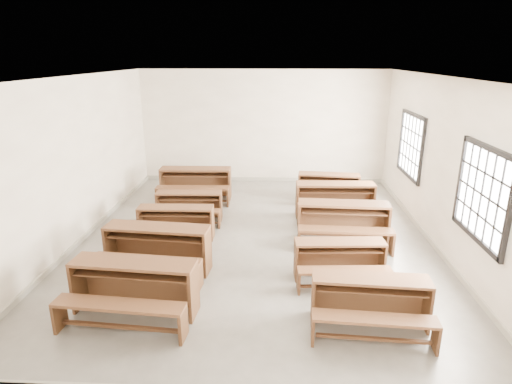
{
  "coord_description": "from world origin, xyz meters",
  "views": [
    {
      "loc": [
        0.4,
        -7.98,
        3.57
      ],
      "look_at": [
        0.0,
        0.0,
        1.0
      ],
      "focal_mm": 30.0,
      "sensor_mm": 36.0,
      "label": 1
    }
  ],
  "objects_px": {
    "desk_set_0": "(133,285)",
    "desk_set_5": "(370,299)",
    "desk_set_1": "(157,246)",
    "desk_set_7": "(343,220)",
    "desk_set_4": "(196,181)",
    "desk_set_8": "(335,198)",
    "desk_set_3": "(189,204)",
    "desk_set_2": "(176,221)",
    "desk_set_9": "(329,185)",
    "desk_set_6": "(340,258)"
  },
  "relations": [
    {
      "from": "desk_set_0",
      "to": "desk_set_5",
      "type": "distance_m",
      "value": 3.31
    },
    {
      "from": "desk_set_1",
      "to": "desk_set_7",
      "type": "relative_size",
      "value": 1.03
    },
    {
      "from": "desk_set_0",
      "to": "desk_set_5",
      "type": "relative_size",
      "value": 1.13
    },
    {
      "from": "desk_set_4",
      "to": "desk_set_8",
      "type": "distance_m",
      "value": 3.61
    },
    {
      "from": "desk_set_1",
      "to": "desk_set_8",
      "type": "bearing_deg",
      "value": 44.47
    },
    {
      "from": "desk_set_4",
      "to": "desk_set_3",
      "type": "bearing_deg",
      "value": -86.59
    },
    {
      "from": "desk_set_2",
      "to": "desk_set_5",
      "type": "relative_size",
      "value": 0.93
    },
    {
      "from": "desk_set_0",
      "to": "desk_set_3",
      "type": "distance_m",
      "value": 3.67
    },
    {
      "from": "desk_set_1",
      "to": "desk_set_5",
      "type": "bearing_deg",
      "value": -17.79
    },
    {
      "from": "desk_set_9",
      "to": "desk_set_1",
      "type": "bearing_deg",
      "value": -124.86
    },
    {
      "from": "desk_set_5",
      "to": "desk_set_6",
      "type": "xyz_separation_m",
      "value": [
        -0.23,
        1.29,
        -0.03
      ]
    },
    {
      "from": "desk_set_2",
      "to": "desk_set_6",
      "type": "xyz_separation_m",
      "value": [
        3.07,
        -1.47,
        -0.01
      ]
    },
    {
      "from": "desk_set_2",
      "to": "desk_set_8",
      "type": "bearing_deg",
      "value": 21.42
    },
    {
      "from": "desk_set_1",
      "to": "desk_set_9",
      "type": "relative_size",
      "value": 1.15
    },
    {
      "from": "desk_set_3",
      "to": "desk_set_7",
      "type": "height_order",
      "value": "desk_set_7"
    },
    {
      "from": "desk_set_7",
      "to": "desk_set_5",
      "type": "bearing_deg",
      "value": -88.36
    },
    {
      "from": "desk_set_3",
      "to": "desk_set_6",
      "type": "height_order",
      "value": "desk_set_6"
    },
    {
      "from": "desk_set_5",
      "to": "desk_set_0",
      "type": "bearing_deg",
      "value": -178.53
    },
    {
      "from": "desk_set_7",
      "to": "desk_set_8",
      "type": "xyz_separation_m",
      "value": [
        0.01,
        1.35,
        -0.0
      ]
    },
    {
      "from": "desk_set_9",
      "to": "desk_set_5",
      "type": "bearing_deg",
      "value": -84.78
    },
    {
      "from": "desk_set_3",
      "to": "desk_set_1",
      "type": "bearing_deg",
      "value": -94.39
    },
    {
      "from": "desk_set_0",
      "to": "desk_set_5",
      "type": "bearing_deg",
      "value": 2.52
    },
    {
      "from": "desk_set_0",
      "to": "desk_set_3",
      "type": "xyz_separation_m",
      "value": [
        0.06,
        3.67,
        -0.08
      ]
    },
    {
      "from": "desk_set_4",
      "to": "desk_set_6",
      "type": "relative_size",
      "value": 1.2
    },
    {
      "from": "desk_set_1",
      "to": "desk_set_2",
      "type": "bearing_deg",
      "value": 94.79
    },
    {
      "from": "desk_set_8",
      "to": "desk_set_9",
      "type": "xyz_separation_m",
      "value": [
        -0.02,
        1.19,
        -0.06
      ]
    },
    {
      "from": "desk_set_1",
      "to": "desk_set_9",
      "type": "bearing_deg",
      "value": 54.82
    },
    {
      "from": "desk_set_0",
      "to": "desk_set_6",
      "type": "distance_m",
      "value": 3.28
    },
    {
      "from": "desk_set_3",
      "to": "desk_set_9",
      "type": "height_order",
      "value": "desk_set_9"
    },
    {
      "from": "desk_set_5",
      "to": "desk_set_9",
      "type": "distance_m",
      "value": 5.34
    },
    {
      "from": "desk_set_5",
      "to": "desk_set_9",
      "type": "xyz_separation_m",
      "value": [
        0.03,
        5.34,
        -0.01
      ]
    },
    {
      "from": "desk_set_2",
      "to": "desk_set_4",
      "type": "xyz_separation_m",
      "value": [
        -0.07,
        2.54,
        0.08
      ]
    },
    {
      "from": "desk_set_4",
      "to": "desk_set_5",
      "type": "bearing_deg",
      "value": -59.01
    },
    {
      "from": "desk_set_5",
      "to": "desk_set_6",
      "type": "height_order",
      "value": "desk_set_5"
    },
    {
      "from": "desk_set_6",
      "to": "desk_set_8",
      "type": "bearing_deg",
      "value": 80.8
    },
    {
      "from": "desk_set_0",
      "to": "desk_set_8",
      "type": "distance_m",
      "value": 5.24
    },
    {
      "from": "desk_set_3",
      "to": "desk_set_5",
      "type": "relative_size",
      "value": 0.92
    },
    {
      "from": "desk_set_7",
      "to": "desk_set_6",
      "type": "bearing_deg",
      "value": -97.7
    },
    {
      "from": "desk_set_9",
      "to": "desk_set_3",
      "type": "bearing_deg",
      "value": -149.18
    },
    {
      "from": "desk_set_6",
      "to": "desk_set_3",
      "type": "bearing_deg",
      "value": 136.57
    },
    {
      "from": "desk_set_3",
      "to": "desk_set_0",
      "type": "bearing_deg",
      "value": -93.55
    },
    {
      "from": "desk_set_8",
      "to": "desk_set_0",
      "type": "bearing_deg",
      "value": -131.33
    },
    {
      "from": "desk_set_4",
      "to": "desk_set_6",
      "type": "bearing_deg",
      "value": -53.44
    },
    {
      "from": "desk_set_5",
      "to": "desk_set_9",
      "type": "relative_size",
      "value": 1.01
    },
    {
      "from": "desk_set_3",
      "to": "desk_set_6",
      "type": "xyz_separation_m",
      "value": [
        3.01,
        -2.51,
        0.0
      ]
    },
    {
      "from": "desk_set_2",
      "to": "desk_set_9",
      "type": "xyz_separation_m",
      "value": [
        3.34,
        2.59,
        0.01
      ]
    },
    {
      "from": "desk_set_6",
      "to": "desk_set_7",
      "type": "xyz_separation_m",
      "value": [
        0.27,
        1.52,
        0.08
      ]
    },
    {
      "from": "desk_set_1",
      "to": "desk_set_4",
      "type": "distance_m",
      "value": 3.89
    },
    {
      "from": "desk_set_7",
      "to": "desk_set_1",
      "type": "bearing_deg",
      "value": -155.04
    },
    {
      "from": "desk_set_3",
      "to": "desk_set_7",
      "type": "distance_m",
      "value": 3.43
    }
  ]
}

